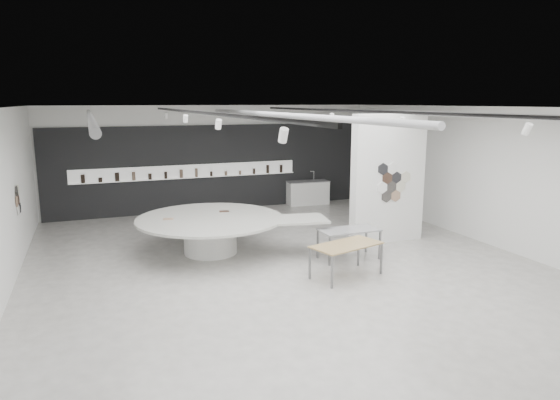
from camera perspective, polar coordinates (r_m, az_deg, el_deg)
name	(u,v)px	position (r m, az deg, el deg)	size (l,w,h in m)	color
room	(281,182)	(11.73, 0.15, 2.09)	(12.02, 14.02, 3.82)	#B9B6AF
back_wall_display	(213,168)	(18.39, -7.64, 3.63)	(11.80, 0.27, 3.10)	black
partition_column	(388,179)	(14.29, 12.25, 2.37)	(2.20, 0.38, 3.60)	white
display_island	(213,230)	(13.19, -7.63, -3.39)	(5.13, 4.42, 0.98)	white
sample_table_wood	(347,247)	(11.42, 7.61, -5.31)	(1.79, 1.23, 0.76)	#9C8051
sample_table_stone	(349,232)	(12.71, 7.90, -3.61)	(1.50, 0.76, 0.77)	gray
kitchen_counter	(308,193)	(19.34, 3.20, 0.85)	(1.65, 0.73, 1.27)	white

